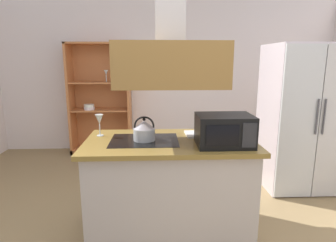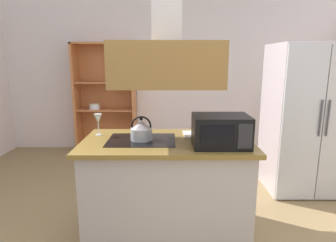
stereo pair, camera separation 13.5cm
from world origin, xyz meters
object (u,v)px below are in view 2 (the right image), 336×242
at_px(dish_cabinet, 107,104).
at_px(wine_glass_on_counter, 99,119).
at_px(cutting_board, 203,134).
at_px(microwave, 222,131).
at_px(refrigerator, 308,119).
at_px(kettle, 142,130).

bearing_deg(dish_cabinet, wine_glass_on_counter, -79.62).
distance_m(cutting_board, microwave, 0.38).
bearing_deg(refrigerator, kettle, -153.96).
bearing_deg(dish_cabinet, kettle, -71.19).
bearing_deg(microwave, dish_cabinet, 119.72).
relative_size(cutting_board, microwave, 0.74).
height_order(refrigerator, cutting_board, refrigerator).
relative_size(refrigerator, wine_glass_on_counter, 8.71).
relative_size(kettle, wine_glass_on_counter, 1.06).
height_order(refrigerator, kettle, refrigerator).
xyz_separation_m(dish_cabinet, cutting_board, (1.41, -2.33, 0.07)).
bearing_deg(dish_cabinet, cutting_board, -58.84).
bearing_deg(wine_glass_on_counter, dish_cabinet, 100.38).
relative_size(refrigerator, kettle, 8.25).
height_order(cutting_board, wine_glass_on_counter, wine_glass_on_counter).
xyz_separation_m(kettle, cutting_board, (0.56, 0.17, -0.08)).
xyz_separation_m(refrigerator, kettle, (-1.93, -0.94, 0.09)).
relative_size(refrigerator, microwave, 3.90).
bearing_deg(wine_glass_on_counter, microwave, -17.74).
height_order(kettle, wine_glass_on_counter, kettle).
xyz_separation_m(cutting_board, wine_glass_on_counter, (-0.98, 0.01, 0.14)).
height_order(kettle, microwave, microwave).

